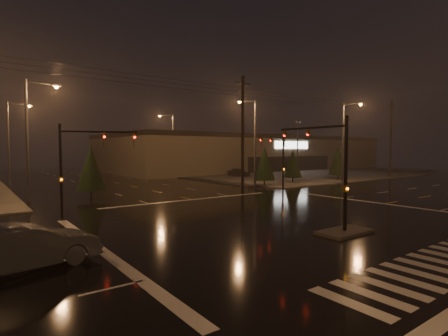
{
  "coord_description": "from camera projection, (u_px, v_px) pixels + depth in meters",
  "views": [
    {
      "loc": [
        -15.48,
        -14.58,
        4.28
      ],
      "look_at": [
        -1.01,
        5.08,
        3.0
      ],
      "focal_mm": 28.0,
      "sensor_mm": 36.0,
      "label": 1
    }
  ],
  "objects": [
    {
      "name": "parking_lot",
      "position": [
        307.0,
        173.0,
        64.35
      ],
      "size": [
        50.0,
        24.0,
        0.08
      ],
      "primitive_type": "cube",
      "color": "black",
      "rests_on": "ground"
    },
    {
      "name": "signal_mast_nw",
      "position": [
        78.0,
        157.0,
        23.44
      ],
      "size": [
        4.84,
        1.86,
        6.0
      ],
      "color": "black",
      "rests_on": "ground"
    },
    {
      "name": "conifer_1",
      "position": [
        293.0,
        163.0,
        45.18
      ],
      "size": [
        2.33,
        2.33,
        4.34
      ],
      "color": "black",
      "rests_on": "ground"
    },
    {
      "name": "signal_mast_median",
      "position": [
        331.0,
        160.0,
        18.45
      ],
      "size": [
        0.25,
        4.59,
        6.0
      ],
      "color": "black",
      "rests_on": "ground"
    },
    {
      "name": "streetlight_4",
      "position": [
        171.0,
        140.0,
        56.38
      ],
      "size": [
        2.77,
        0.32,
        10.0
      ],
      "color": "#38383A",
      "rests_on": "ground"
    },
    {
      "name": "stop_bar_far",
      "position": [
        193.0,
        200.0,
        29.96
      ],
      "size": [
        16.0,
        0.5,
        0.01
      ],
      "primitive_type": "cube",
      "color": "beige",
      "rests_on": "ground"
    },
    {
      "name": "sidewalk_ne",
      "position": [
        280.0,
        173.0,
        63.0
      ],
      "size": [
        36.0,
        36.0,
        0.12
      ],
      "primitive_type": "cube",
      "color": "#44413D",
      "rests_on": "ground"
    },
    {
      "name": "conifer_3",
      "position": [
        91.0,
        168.0,
        30.67
      ],
      "size": [
        2.54,
        2.54,
        4.67
      ],
      "color": "black",
      "rests_on": "ground"
    },
    {
      "name": "median_island",
      "position": [
        345.0,
        232.0,
        17.89
      ],
      "size": [
        3.0,
        1.6,
        0.15
      ],
      "primitive_type": "cube",
      "color": "#44413D",
      "rests_on": "ground"
    },
    {
      "name": "streetlight_1",
      "position": [
        31.0,
        131.0,
        28.66
      ],
      "size": [
        2.77,
        0.32,
        10.0
      ],
      "color": "#38383A",
      "rests_on": "ground"
    },
    {
      "name": "car_crossing",
      "position": [
        26.0,
        247.0,
        12.41
      ],
      "size": [
        5.19,
        2.56,
        1.63
      ],
      "primitive_type": "imported",
      "rotation": [
        0.0,
        0.0,
        1.74
      ],
      "color": "#54585B",
      "rests_on": "ground"
    },
    {
      "name": "signal_mast_ne",
      "position": [
        279.0,
        155.0,
        34.69
      ],
      "size": [
        4.84,
        1.86,
        6.0
      ],
      "color": "black",
      "rests_on": "ground"
    },
    {
      "name": "utility_pole_2",
      "position": [
        391.0,
        138.0,
        54.55
      ],
      "size": [
        2.2,
        0.32,
        12.0
      ],
      "color": "black",
      "rests_on": "ground"
    },
    {
      "name": "car_parked",
      "position": [
        239.0,
        172.0,
        55.14
      ],
      "size": [
        1.68,
        4.09,
        1.39
      ],
      "primitive_type": "imported",
      "rotation": [
        0.0,
        0.0,
        0.01
      ],
      "color": "black",
      "rests_on": "ground"
    },
    {
      "name": "retail_building",
      "position": [
        245.0,
        152.0,
        78.62
      ],
      "size": [
        60.2,
        28.3,
        7.2
      ],
      "color": "#716851",
      "rests_on": "ground"
    },
    {
      "name": "streetlight_3",
      "position": [
        253.0,
        137.0,
        40.3
      ],
      "size": [
        2.77,
        0.32,
        10.0
      ],
      "color": "#38383A",
      "rests_on": "ground"
    },
    {
      "name": "streetlight_2",
      "position": [
        11.0,
        137.0,
        41.53
      ],
      "size": [
        2.77,
        0.32,
        10.0
      ],
      "color": "#38383A",
      "rests_on": "ground"
    },
    {
      "name": "conifer_0",
      "position": [
        264.0,
        163.0,
        41.19
      ],
      "size": [
        2.54,
        2.54,
        4.67
      ],
      "color": "black",
      "rests_on": "ground"
    },
    {
      "name": "ground",
      "position": [
        287.0,
        220.0,
        21.11
      ],
      "size": [
        140.0,
        140.0,
        0.0
      ],
      "primitive_type": "plane",
      "color": "black",
      "rests_on": "ground"
    },
    {
      "name": "streetlight_6",
      "position": [
        345.0,
        137.0,
        42.83
      ],
      "size": [
        0.32,
        2.77,
        10.0
      ],
      "color": "#38383A",
      "rests_on": "ground"
    },
    {
      "name": "utility_pole_1",
      "position": [
        243.0,
        132.0,
        36.79
      ],
      "size": [
        2.2,
        0.32,
        12.0
      ],
      "color": "black",
      "rests_on": "ground"
    },
    {
      "name": "conifer_2",
      "position": [
        338.0,
        160.0,
        49.29
      ],
      "size": [
        2.67,
        2.67,
        4.88
      ],
      "color": "black",
      "rests_on": "ground"
    }
  ]
}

